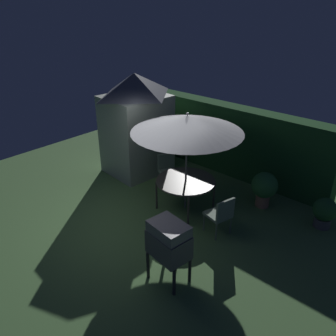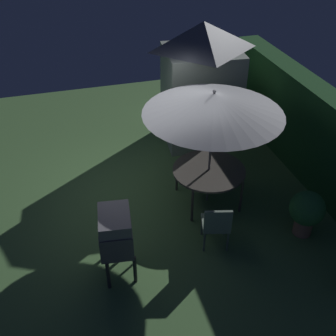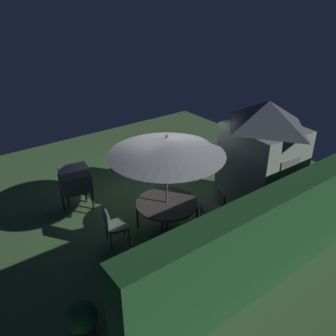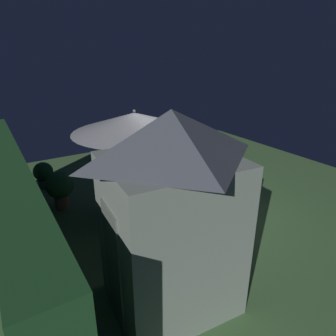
# 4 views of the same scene
# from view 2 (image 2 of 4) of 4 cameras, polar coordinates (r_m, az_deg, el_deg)

# --- Properties ---
(ground_plane) EXTENTS (11.00, 11.00, 0.00)m
(ground_plane) POSITION_cam_2_polar(r_m,az_deg,el_deg) (8.53, -3.05, -3.59)
(ground_plane) COLOR #47703D
(hedge_backdrop) EXTENTS (6.28, 0.53, 1.96)m
(hedge_backdrop) POSITION_cam_2_polar(r_m,az_deg,el_deg) (9.24, 18.43, 5.12)
(hedge_backdrop) COLOR #1E4C23
(hedge_backdrop) RESTS_ON ground
(garden_shed) EXTENTS (1.67, 1.85, 2.82)m
(garden_shed) POSITION_cam_2_polar(r_m,az_deg,el_deg) (9.73, 4.54, 11.45)
(garden_shed) COLOR gray
(garden_shed) RESTS_ON ground
(patio_table) EXTENTS (1.39, 1.39, 0.75)m
(patio_table) POSITION_cam_2_polar(r_m,az_deg,el_deg) (7.99, 5.59, -0.50)
(patio_table) COLOR #47423D
(patio_table) RESTS_ON ground
(patio_umbrella) EXTENTS (2.48, 2.48, 2.38)m
(patio_umbrella) POSITION_cam_2_polar(r_m,az_deg,el_deg) (7.25, 6.23, 8.75)
(patio_umbrella) COLOR #4C4C51
(patio_umbrella) RESTS_ON ground
(bbq_grill) EXTENTS (0.76, 0.59, 1.20)m
(bbq_grill) POSITION_cam_2_polar(r_m,az_deg,el_deg) (6.52, -7.16, -8.65)
(bbq_grill) COLOR #47474C
(bbq_grill) RESTS_ON ground
(chair_near_shed) EXTENTS (0.56, 0.56, 0.90)m
(chair_near_shed) POSITION_cam_2_polar(r_m,az_deg,el_deg) (7.14, 6.60, -7.53)
(chair_near_shed) COLOR slate
(chair_near_shed) RESTS_ON ground
(chair_far_side) EXTENTS (0.62, 0.62, 0.90)m
(chair_far_side) POSITION_cam_2_polar(r_m,az_deg,el_deg) (9.04, 6.29, 2.79)
(chair_far_side) COLOR slate
(chair_far_side) RESTS_ON ground
(potted_plant_by_shed) EXTENTS (0.62, 0.62, 0.89)m
(potted_plant_by_shed) POSITION_cam_2_polar(r_m,az_deg,el_deg) (7.73, 18.38, -5.53)
(potted_plant_by_shed) COLOR #936651
(potted_plant_by_shed) RESTS_ON ground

